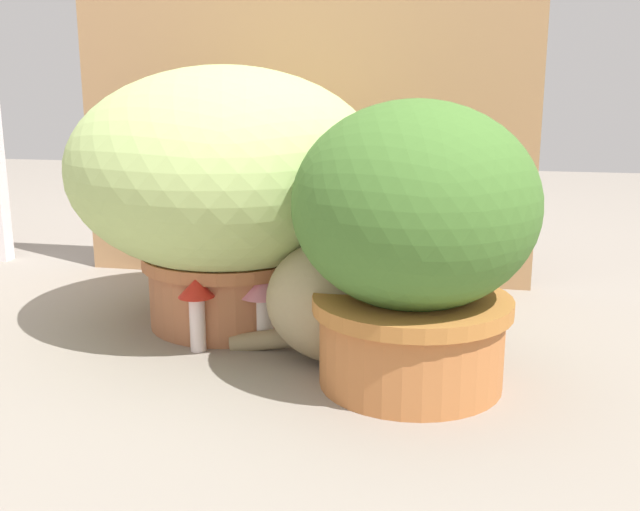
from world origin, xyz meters
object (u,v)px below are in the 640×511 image
object	(u,v)px
cat	(351,295)
leafy_planter	(414,238)
grass_planter	(227,182)
mushroom_ornament_pink	(263,293)
mushroom_ornament_red	(197,301)

from	to	relation	value
cat	leafy_planter	bearing A→B (deg)	-32.57
grass_planter	mushroom_ornament_pink	world-z (taller)	grass_planter
grass_planter	leafy_planter	size ratio (longest dim) A/B	1.34
grass_planter	cat	size ratio (longest dim) A/B	1.58
mushroom_ornament_red	cat	bearing A→B (deg)	-0.18
leafy_planter	mushroom_ornament_pink	size ratio (longest dim) A/B	3.23
grass_planter	leafy_planter	distance (m)	0.45
cat	mushroom_ornament_red	distance (m)	0.28
grass_planter	leafy_planter	xyz separation A→B (m)	(0.38, -0.24, -0.05)
grass_planter	mushroom_ornament_red	size ratio (longest dim) A/B	4.46
cat	mushroom_ornament_red	bearing A→B (deg)	179.82
leafy_planter	cat	bearing A→B (deg)	147.43
cat	mushroom_ornament_pink	world-z (taller)	cat
leafy_planter	mushroom_ornament_red	world-z (taller)	leafy_planter
cat	mushroom_ornament_red	size ratio (longest dim) A/B	2.81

